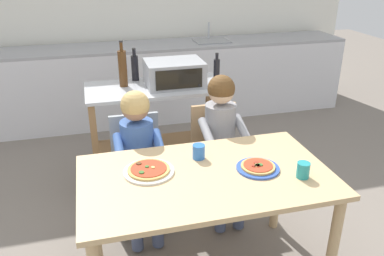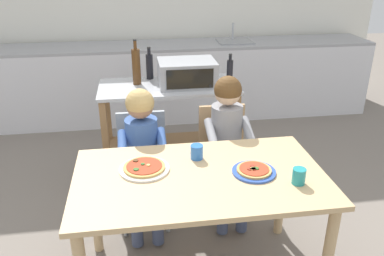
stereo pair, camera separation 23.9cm
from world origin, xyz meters
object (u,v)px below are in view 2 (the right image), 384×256
(drinking_cup_blue, at_px, (197,152))
(bottle_squat_spirits, at_px, (150,66))
(dining_chair_right, at_px, (224,152))
(bottle_dark_olive_oil, at_px, (136,66))
(child_in_blue_striped_shirt, at_px, (142,146))
(toaster_oven, at_px, (187,73))
(bottle_slim_sauce, at_px, (230,71))
(child_in_grey_shirt, at_px, (228,134))
(kitchen_island_cart, at_px, (169,117))
(pizza_plate_white, at_px, (144,168))
(dining_table, at_px, (200,190))
(pizza_plate_blue_rimmed, at_px, (254,171))
(drinking_cup_teal, at_px, (299,176))
(dining_chair_left, at_px, (143,161))

(drinking_cup_blue, bearing_deg, bottle_squat_spirits, 99.25)
(dining_chair_right, bearing_deg, bottle_squat_spirits, 123.69)
(dining_chair_right, bearing_deg, bottle_dark_olive_oil, 135.21)
(drinking_cup_blue, bearing_deg, child_in_blue_striped_shirt, 131.65)
(child_in_blue_striped_shirt, bearing_deg, toaster_oven, 59.98)
(drinking_cup_blue, bearing_deg, toaster_oven, 85.28)
(bottle_slim_sauce, xyz_separation_m, child_in_grey_shirt, (-0.14, -0.60, -0.27))
(bottle_slim_sauce, bearing_deg, child_in_blue_striped_shirt, -138.89)
(toaster_oven, distance_m, bottle_squat_spirits, 0.36)
(kitchen_island_cart, height_order, toaster_oven, toaster_oven)
(toaster_oven, distance_m, pizza_plate_white, 1.22)
(bottle_slim_sauce, distance_m, dining_table, 1.31)
(bottle_dark_olive_oil, bearing_deg, pizza_plate_white, -89.80)
(kitchen_island_cart, bearing_deg, pizza_plate_white, -102.20)
(bottle_squat_spirits, height_order, pizza_plate_white, bottle_squat_spirits)
(kitchen_island_cart, distance_m, child_in_grey_shirt, 0.75)
(kitchen_island_cart, relative_size, bottle_squat_spirits, 4.11)
(pizza_plate_blue_rimmed, bearing_deg, drinking_cup_teal, -35.43)
(pizza_plate_blue_rimmed, bearing_deg, child_in_grey_shirt, 89.99)
(kitchen_island_cart, bearing_deg, dining_table, -87.46)
(dining_chair_left, bearing_deg, pizza_plate_blue_rimmed, -48.73)
(bottle_dark_olive_oil, distance_m, bottle_squat_spirits, 0.18)
(child_in_blue_striped_shirt, bearing_deg, bottle_slim_sauce, 41.11)
(dining_table, relative_size, pizza_plate_blue_rimmed, 5.69)
(dining_chair_right, xyz_separation_m, child_in_grey_shirt, (0.00, -0.12, 0.21))
(bottle_slim_sauce, bearing_deg, bottle_dark_olive_oil, 171.13)
(child_in_grey_shirt, bearing_deg, dining_table, -116.88)
(pizza_plate_blue_rimmed, relative_size, drinking_cup_blue, 2.82)
(kitchen_island_cart, distance_m, drinking_cup_teal, 1.52)
(dining_table, distance_m, dining_chair_right, 0.78)
(child_in_grey_shirt, bearing_deg, toaster_oven, 107.45)
(bottle_slim_sauce, bearing_deg, drinking_cup_blue, -113.33)
(kitchen_island_cart, height_order, child_in_blue_striped_shirt, child_in_blue_striped_shirt)
(bottle_slim_sauce, bearing_deg, dining_chair_right, -106.63)
(dining_chair_left, bearing_deg, pizza_plate_white, -90.03)
(dining_table, xyz_separation_m, child_in_blue_striped_shirt, (-0.30, 0.54, 0.03))
(pizza_plate_blue_rimmed, xyz_separation_m, drinking_cup_blue, (-0.29, 0.21, 0.03))
(bottle_squat_spirits, bearing_deg, kitchen_island_cart, -56.58)
(bottle_squat_spirits, height_order, dining_table, bottle_squat_spirits)
(dining_chair_right, height_order, pizza_plate_blue_rimmed, dining_chair_right)
(child_in_grey_shirt, height_order, pizza_plate_white, child_in_grey_shirt)
(bottle_dark_olive_oil, height_order, pizza_plate_white, bottle_dark_olive_oil)
(kitchen_island_cart, bearing_deg, drinking_cup_blue, -86.34)
(toaster_oven, relative_size, child_in_blue_striped_shirt, 0.45)
(dining_chair_left, bearing_deg, kitchen_island_cart, 66.87)
(dining_table, distance_m, child_in_blue_striped_shirt, 0.62)
(bottle_dark_olive_oil, relative_size, dining_chair_right, 0.45)
(kitchen_island_cart, relative_size, drinking_cup_teal, 12.88)
(kitchen_island_cart, height_order, dining_chair_left, kitchen_island_cart)
(dining_table, height_order, pizza_plate_white, pizza_plate_white)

